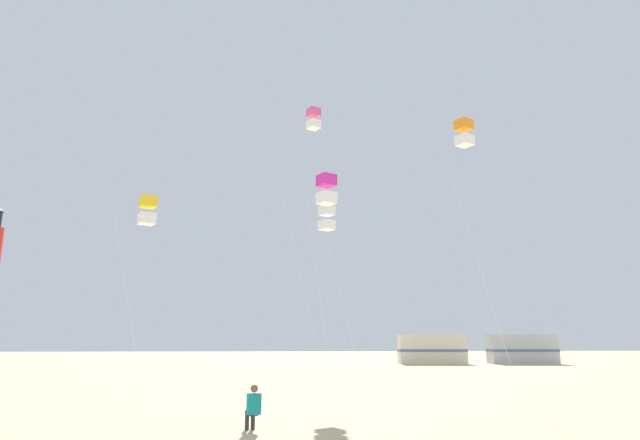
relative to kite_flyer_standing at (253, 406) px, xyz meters
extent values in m
cube|color=#147F84|center=(0.03, -0.08, 0.07)|extent=(0.39, 0.32, 0.52)
sphere|color=brown|center=(0.03, -0.08, 0.45)|extent=(0.20, 0.20, 0.20)
cylinder|color=#2D2D38|center=(0.04, 0.12, -0.17)|extent=(0.24, 0.38, 0.13)
cylinder|color=#2D2D38|center=(-0.01, 0.27, -0.40)|extent=(0.11, 0.11, 0.42)
cylinder|color=#2D2D38|center=(-0.11, 0.07, -0.17)|extent=(0.24, 0.38, 0.13)
cylinder|color=#2D2D38|center=(-0.16, 0.22, -0.40)|extent=(0.11, 0.11, 0.42)
cylinder|color=silver|center=(-4.96, 5.33, 3.05)|extent=(1.83, 0.43, 7.33)
cube|color=yellow|center=(-4.75, 6.24, 7.06)|extent=(0.82, 0.82, 0.44)
cube|color=white|center=(-4.75, 6.24, 6.36)|extent=(0.82, 0.82, 0.44)
cylinder|color=silver|center=(1.99, 4.22, 3.33)|extent=(1.01, 0.63, 7.88)
cube|color=#D826A5|center=(2.30, 4.72, 7.62)|extent=(0.82, 0.82, 0.44)
cube|color=white|center=(2.30, 4.72, 6.92)|extent=(0.82, 0.82, 0.44)
cylinder|color=silver|center=(3.21, 8.13, 3.29)|extent=(2.17, 1.14, 7.82)
cube|color=white|center=(2.65, 9.21, 7.55)|extent=(0.82, 0.82, 0.44)
cube|color=white|center=(2.65, 9.21, 6.85)|extent=(0.82, 0.82, 0.44)
cylinder|color=silver|center=(7.98, 4.81, 4.83)|extent=(2.50, 0.63, 10.89)
cube|color=orange|center=(8.29, 6.05, 10.63)|extent=(0.82, 0.82, 0.44)
cube|color=white|center=(8.29, 6.05, 9.93)|extent=(0.82, 0.82, 0.44)
cylinder|color=silver|center=(1.08, 10.26, 6.35)|extent=(3.18, 2.18, 13.92)
cube|color=#E54C8C|center=(2.16, 11.85, 13.66)|extent=(0.82, 0.82, 0.44)
cube|color=white|center=(2.16, 11.85, 12.96)|extent=(0.82, 0.82, 0.44)
cube|color=beige|center=(15.09, 37.32, 0.79)|extent=(6.55, 2.76, 2.80)
cube|color=#4C608C|center=(15.09, 37.32, 0.65)|extent=(6.59, 2.81, 0.24)
cube|color=#B7BABF|center=(23.98, 37.01, 0.79)|extent=(6.51, 2.64, 2.80)
cube|color=#4C608C|center=(23.98, 37.01, 0.65)|extent=(6.55, 2.68, 0.24)
camera|label=1|loc=(0.82, -14.38, 1.69)|focal=29.36mm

